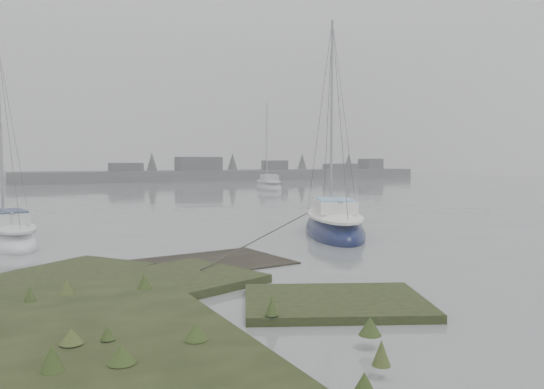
# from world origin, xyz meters

# --- Properties ---
(ground) EXTENTS (160.00, 160.00, 0.00)m
(ground) POSITION_xyz_m (0.00, 30.00, 0.00)
(ground) COLOR slate
(ground) RESTS_ON ground
(far_shoreline) EXTENTS (60.00, 8.00, 4.15)m
(far_shoreline) POSITION_xyz_m (26.84, 61.90, 0.85)
(far_shoreline) COLOR #4C4F51
(far_shoreline) RESTS_ON ground
(sailboat_main) EXTENTS (4.64, 6.63, 8.96)m
(sailboat_main) POSITION_xyz_m (6.17, 7.80, 0.28)
(sailboat_main) COLOR #0F163E
(sailboat_main) RESTS_ON ground
(sailboat_white) EXTENTS (2.42, 5.48, 7.47)m
(sailboat_white) POSITION_xyz_m (-4.99, 11.12, 0.23)
(sailboat_white) COLOR white
(sailboat_white) RESTS_ON ground
(sailboat_far_b) EXTENTS (3.85, 6.93, 9.30)m
(sailboat_far_b) POSITION_xyz_m (18.54, 37.03, 0.29)
(sailboat_far_b) COLOR silver
(sailboat_far_b) RESTS_ON ground
(sailboat_far_c) EXTENTS (5.33, 4.79, 7.65)m
(sailboat_far_c) POSITION_xyz_m (-3.69, 59.92, 0.24)
(sailboat_far_c) COLOR silver
(sailboat_far_c) RESTS_ON ground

